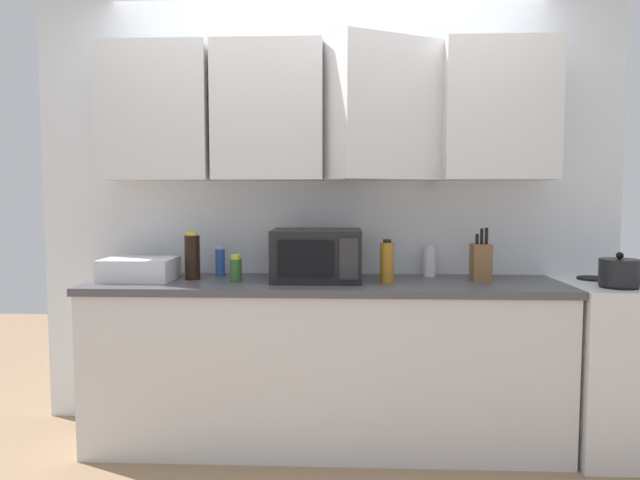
# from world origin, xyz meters

# --- Properties ---
(wall_back_with_cabinets) EXTENTS (3.42, 0.57, 2.60)m
(wall_back_with_cabinets) POSITION_xyz_m (0.00, -0.07, 1.58)
(wall_back_with_cabinets) COLOR white
(wall_back_with_cabinets) RESTS_ON ground_plane
(counter_run) EXTENTS (2.55, 0.63, 0.90)m
(counter_run) POSITION_xyz_m (0.00, -0.30, 0.45)
(counter_run) COLOR silver
(counter_run) RESTS_ON ground_plane
(stove_range) EXTENTS (0.76, 0.64, 0.91)m
(stove_range) POSITION_xyz_m (1.66, -0.32, 0.45)
(stove_range) COLOR silver
(stove_range) RESTS_ON ground_plane
(kettle) EXTENTS (0.19, 0.19, 0.17)m
(kettle) POSITION_xyz_m (1.49, -0.46, 0.98)
(kettle) COLOR black
(kettle) RESTS_ON stove_range
(microwave) EXTENTS (0.48, 0.37, 0.28)m
(microwave) POSITION_xyz_m (-0.04, -0.28, 1.04)
(microwave) COLOR black
(microwave) RESTS_ON counter_run
(dish_rack) EXTENTS (0.38, 0.30, 0.12)m
(dish_rack) POSITION_xyz_m (-1.02, -0.30, 0.96)
(dish_rack) COLOR silver
(dish_rack) RESTS_ON counter_run
(knife_block) EXTENTS (0.10, 0.12, 0.29)m
(knife_block) POSITION_xyz_m (0.85, -0.24, 1.00)
(knife_block) COLOR brown
(knife_block) RESTS_ON counter_run
(bottle_white_jar) EXTENTS (0.07, 0.07, 0.18)m
(bottle_white_jar) POSITION_xyz_m (0.60, -0.08, 0.99)
(bottle_white_jar) COLOR white
(bottle_white_jar) RESTS_ON counter_run
(bottle_green_oil) EXTENTS (0.06, 0.06, 0.15)m
(bottle_green_oil) POSITION_xyz_m (-0.48, -0.33, 0.97)
(bottle_green_oil) COLOR #386B2D
(bottle_green_oil) RESTS_ON counter_run
(bottle_amber_vinegar) EXTENTS (0.07, 0.07, 0.23)m
(bottle_amber_vinegar) POSITION_xyz_m (0.33, -0.36, 1.01)
(bottle_amber_vinegar) COLOR #AD701E
(bottle_amber_vinegar) RESTS_ON counter_run
(bottle_soy_dark) EXTENTS (0.08, 0.08, 0.27)m
(bottle_soy_dark) POSITION_xyz_m (-0.73, -0.27, 1.03)
(bottle_soy_dark) COLOR black
(bottle_soy_dark) RESTS_ON counter_run
(bottle_blue_cleaner) EXTENTS (0.05, 0.05, 0.17)m
(bottle_blue_cleaner) POSITION_xyz_m (-0.61, -0.12, 0.98)
(bottle_blue_cleaner) COLOR #2D56B7
(bottle_blue_cleaner) RESTS_ON counter_run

